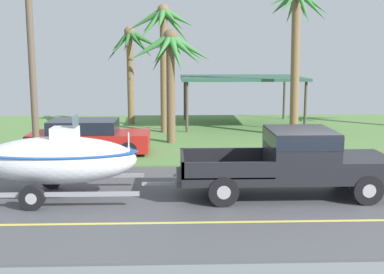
{
  "coord_description": "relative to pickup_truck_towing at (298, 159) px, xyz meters",
  "views": [
    {
      "loc": [
        -3.92,
        -12.86,
        3.96
      ],
      "look_at": [
        -3.39,
        1.7,
        1.45
      ],
      "focal_mm": 45.9,
      "sensor_mm": 36.0,
      "label": 1
    }
  ],
  "objects": [
    {
      "name": "ground",
      "position": [
        0.48,
        8.05,
        -1.06
      ],
      "size": [
        36.0,
        22.0,
        0.11
      ],
      "color": "#4C4C51"
    },
    {
      "name": "pickup_truck_towing",
      "position": [
        0.0,
        0.0,
        0.0
      ],
      "size": [
        6.03,
        2.04,
        1.88
      ],
      "color": "black",
      "rests_on": "ground"
    },
    {
      "name": "boat_on_trailer",
      "position": [
        -6.64,
        0.0,
        0.04
      ],
      "size": [
        5.61,
        2.27,
        2.31
      ],
      "color": "gray",
      "rests_on": "ground"
    },
    {
      "name": "parked_sedan_near",
      "position": [
        -6.81,
        5.89,
        -0.37
      ],
      "size": [
        4.63,
        1.95,
        1.38
      ],
      "color": "#B21E19",
      "rests_on": "ground"
    },
    {
      "name": "carport_awning",
      "position": [
        0.14,
        13.32,
        1.52
      ],
      "size": [
        6.42,
        5.26,
        2.7
      ],
      "color": "#4C4238",
      "rests_on": "ground"
    },
    {
      "name": "palm_tree_near_right",
      "position": [
        -3.53,
        8.23,
        2.71
      ],
      "size": [
        3.77,
        3.13,
        4.97
      ],
      "color": "brown",
      "rests_on": "ground"
    },
    {
      "name": "palm_tree_mid",
      "position": [
        -5.67,
        13.91,
        2.95
      ],
      "size": [
        3.33,
        2.66,
        5.37
      ],
      "color": "brown",
      "rests_on": "ground"
    },
    {
      "name": "palm_tree_far_left",
      "position": [
        2.25,
        9.83,
        4.16
      ],
      "size": [
        3.0,
        3.27,
        7.12
      ],
      "color": "brown",
      "rests_on": "ground"
    },
    {
      "name": "palm_tree_far_right",
      "position": [
        -4.0,
        11.16,
        3.79
      ],
      "size": [
        3.54,
        3.02,
        6.28
      ],
      "color": "brown",
      "rests_on": "ground"
    },
    {
      "name": "utility_pole",
      "position": [
        -8.49,
        4.62,
        3.1
      ],
      "size": [
        0.24,
        1.8,
        7.98
      ],
      "color": "brown",
      "rests_on": "ground"
    }
  ]
}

